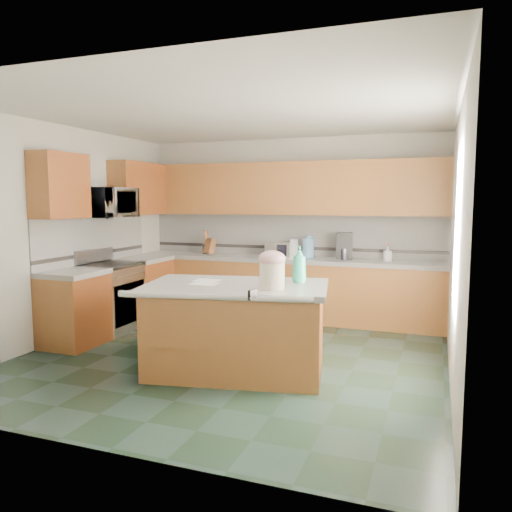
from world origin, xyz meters
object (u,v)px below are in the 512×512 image
at_px(soap_bottle_island, 299,264).
at_px(island_top, 236,287).
at_px(coffee_maker, 344,246).
at_px(toaster_oven, 278,250).
at_px(knife_block, 210,246).
at_px(treat_jar, 272,276).
at_px(island_base, 236,331).

bearing_deg(soap_bottle_island, island_top, -161.92).
bearing_deg(coffee_maker, toaster_oven, 172.54).
relative_size(soap_bottle_island, knife_block, 1.57).
bearing_deg(toaster_oven, soap_bottle_island, -74.85).
distance_m(toaster_oven, coffee_maker, 0.99).
bearing_deg(treat_jar, soap_bottle_island, 58.11).
bearing_deg(coffee_maker, treat_jar, -103.87).
bearing_deg(knife_block, treat_jar, -30.97).
bearing_deg(island_base, soap_bottle_island, 18.85).
distance_m(island_base, knife_block, 2.97).
relative_size(knife_block, coffee_maker, 0.63).
height_order(treat_jar, knife_block, knife_block).
bearing_deg(island_top, coffee_maker, 64.93).
bearing_deg(treat_jar, toaster_oven, 91.73).
distance_m(treat_jar, knife_block, 3.26).
xyz_separation_m(island_top, coffee_maker, (0.65, 2.53, 0.22)).
relative_size(treat_jar, coffee_maker, 0.66).
relative_size(island_top, knife_block, 7.53).
distance_m(island_top, treat_jar, 0.48).
bearing_deg(island_top, island_base, 79.27).
height_order(soap_bottle_island, coffee_maker, coffee_maker).
bearing_deg(knife_block, toaster_oven, 23.10).
relative_size(island_top, toaster_oven, 4.94).
bearing_deg(knife_block, island_base, -36.23).
relative_size(island_top, treat_jar, 7.25).
xyz_separation_m(island_base, toaster_oven, (-0.34, 2.50, 0.60)).
bearing_deg(toaster_oven, island_base, -89.89).
xyz_separation_m(treat_jar, coffee_maker, (0.22, 2.67, 0.07)).
bearing_deg(soap_bottle_island, island_base, -161.92).
bearing_deg(island_top, treat_jar, -28.62).
height_order(island_base, treat_jar, treat_jar).
height_order(soap_bottle_island, knife_block, soap_bottle_island).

